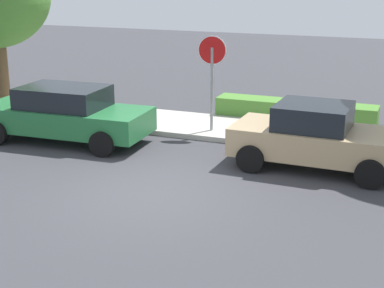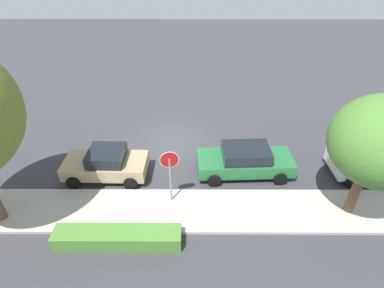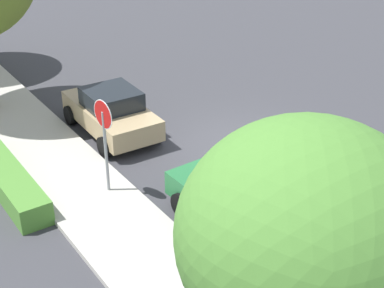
{
  "view_description": "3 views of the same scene",
  "coord_description": "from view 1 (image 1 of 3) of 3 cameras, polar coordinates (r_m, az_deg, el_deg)",
  "views": [
    {
      "loc": [
        4.99,
        -10.18,
        4.48
      ],
      "look_at": [
        0.61,
        0.87,
        0.89
      ],
      "focal_mm": 55.0,
      "sensor_mm": 36.0,
      "label": 1
    },
    {
      "loc": [
        -1.22,
        13.88,
        9.61
      ],
      "look_at": [
        -1.18,
        1.31,
        0.79
      ],
      "focal_mm": 28.0,
      "sensor_mm": 36.0,
      "label": 2
    },
    {
      "loc": [
        -12.47,
        10.19,
        8.57
      ],
      "look_at": [
        -0.39,
        2.01,
        0.78
      ],
      "focal_mm": 55.0,
      "sensor_mm": 36.0,
      "label": 3
    }
  ],
  "objects": [
    {
      "name": "parked_car_tan",
      "position": [
        13.74,
        11.95,
        0.68
      ],
      "size": [
        3.89,
        2.03,
        1.51
      ],
      "color": "tan",
      "rests_on": "ground_plane"
    },
    {
      "name": "ground_plane",
      "position": [
        12.19,
        -4.19,
        -4.79
      ],
      "size": [
        60.0,
        60.0,
        0.0
      ],
      "primitive_type": "plane",
      "color": "#38383D"
    },
    {
      "name": "stop_sign",
      "position": [
        15.93,
        1.96,
        7.41
      ],
      "size": [
        0.77,
        0.12,
        2.74
      ],
      "color": "gray",
      "rests_on": "ground_plane"
    },
    {
      "name": "front_yard_hedge",
      "position": [
        17.77,
        9.97,
        3.05
      ],
      "size": [
        4.74,
        0.84,
        0.66
      ],
      "color": "#4C8433",
      "rests_on": "ground_plane"
    },
    {
      "name": "sidewalk_curb",
      "position": [
        16.73,
        3.48,
        1.5
      ],
      "size": [
        32.0,
        2.38,
        0.14
      ],
      "primitive_type": "cube",
      "color": "#B2ADA3",
      "rests_on": "ground_plane"
    },
    {
      "name": "parked_car_green",
      "position": [
        15.92,
        -12.24,
        2.9
      ],
      "size": [
        4.6,
        2.12,
        1.48
      ],
      "color": "#236B38",
      "rests_on": "ground_plane"
    }
  ]
}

